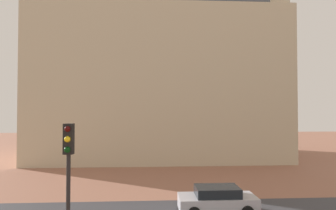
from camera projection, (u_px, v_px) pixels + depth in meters
name	position (u px, v px, depth m)	size (l,w,h in m)	color
landmark_building	(163.00, 73.00, 34.60)	(27.98, 14.29, 33.26)	beige
car_silver	(217.00, 200.00, 14.97)	(4.13, 1.95, 1.40)	#B2B2BC
traffic_light_pole	(68.00, 177.00, 8.18)	(0.28, 0.34, 5.07)	black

